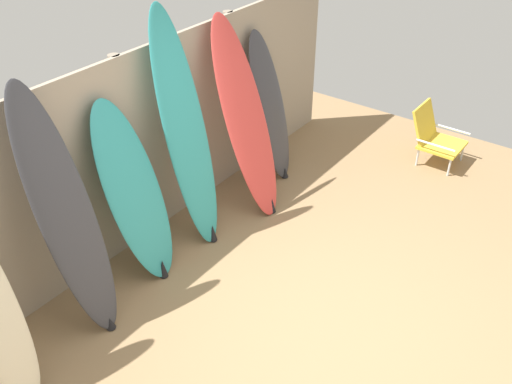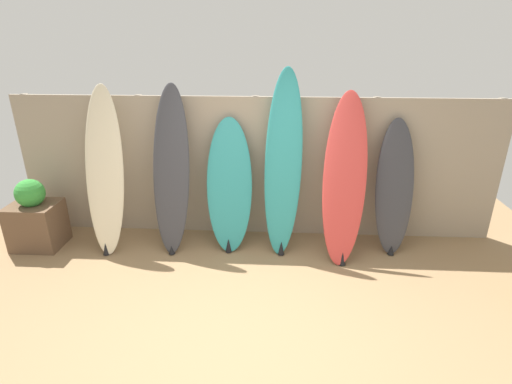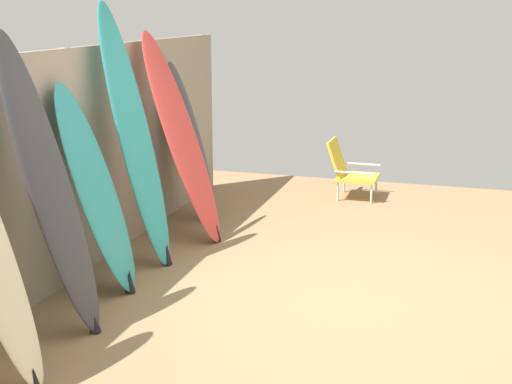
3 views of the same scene
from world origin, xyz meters
TOP-DOWN VIEW (x-y plane):
  - ground at (0.00, 0.00)m, footprint 7.68×7.68m
  - fence_back at (-0.00, 2.01)m, footprint 6.08×0.11m
  - surfboard_charcoal_1 at (-0.98, 1.60)m, footprint 0.44×0.64m
  - surfboard_teal_2 at (-0.30, 1.66)m, footprint 0.58×0.59m
  - surfboard_teal_3 at (0.35, 1.65)m, footprint 0.50×0.64m
  - surfboard_red_4 at (1.05, 1.53)m, footprint 0.59×0.82m
  - surfboard_charcoal_5 at (1.68, 1.69)m, footprint 0.46×0.52m
  - beach_chair at (3.00, 0.33)m, footprint 0.50×0.55m

SIDE VIEW (x-z plane):
  - ground at x=0.00m, z-range 0.00..0.00m
  - beach_chair at x=3.00m, z-range 0.00..0.65m
  - surfboard_teal_2 at x=-0.30m, z-range -0.01..1.57m
  - surfboard_charcoal_5 at x=1.68m, z-range -0.01..1.59m
  - fence_back at x=0.00m, z-range 0.00..1.80m
  - surfboard_red_4 at x=1.05m, z-range -0.01..1.90m
  - surfboard_charcoal_1 at x=-0.98m, z-range -0.01..1.97m
  - surfboard_teal_3 at x=0.35m, z-range -0.01..2.15m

